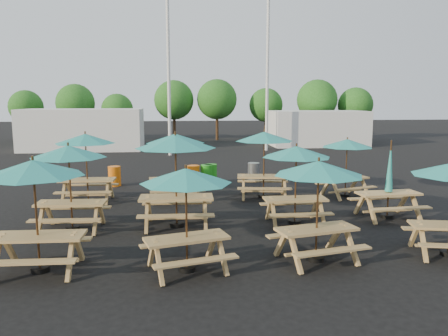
{
  "coord_description": "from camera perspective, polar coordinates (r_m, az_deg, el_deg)",
  "views": [
    {
      "loc": [
        -1.61,
        -13.16,
        3.4
      ],
      "look_at": [
        0.0,
        1.5,
        1.1
      ],
      "focal_mm": 35.0,
      "sensor_mm": 36.0,
      "label": 1
    }
  ],
  "objects": [
    {
      "name": "picnic_unit_5",
      "position": [
        14.8,
        -6.36,
        3.3
      ],
      "size": [
        2.12,
        2.12,
        2.3
      ],
      "rotation": [
        0.0,
        0.0,
        0.08
      ],
      "color": "#AD884D",
      "rests_on": "ground"
    },
    {
      "name": "picnic_unit_1",
      "position": [
        11.94,
        -19.63,
        1.37
      ],
      "size": [
        2.04,
        2.04,
        2.27
      ],
      "rotation": [
        0.0,
        0.0,
        -0.05
      ],
      "color": "#AD884D",
      "rests_on": "ground"
    },
    {
      "name": "tree_6",
      "position": [
        37.95,
        12.06,
        8.71
      ],
      "size": [
        3.38,
        3.38,
        5.13
      ],
      "color": "#382314",
      "rests_on": "ground"
    },
    {
      "name": "tree_3",
      "position": [
        37.88,
        -6.56,
        8.81
      ],
      "size": [
        3.36,
        3.36,
        5.09
      ],
      "color": "#382314",
      "rests_on": "ground"
    },
    {
      "name": "picnic_unit_6",
      "position": [
        9.26,
        12.23,
        -0.83
      ],
      "size": [
        2.23,
        2.23,
        2.18
      ],
      "rotation": [
        0.0,
        0.0,
        0.22
      ],
      "color": "#AD884D",
      "rests_on": "ground"
    },
    {
      "name": "picnic_unit_8",
      "position": [
        15.18,
        5.27,
        3.58
      ],
      "size": [
        2.28,
        2.28,
        2.34
      ],
      "rotation": [
        0.0,
        0.0,
        -0.15
      ],
      "color": "#AD884D",
      "rests_on": "ground"
    },
    {
      "name": "tree_5",
      "position": [
        38.64,
        5.49,
        8.19
      ],
      "size": [
        2.94,
        2.94,
        4.45
      ],
      "color": "#382314",
      "rests_on": "ground"
    },
    {
      "name": "picnic_unit_10",
      "position": [
        13.46,
        20.72,
        -2.27
      ],
      "size": [
        1.89,
        1.68,
        2.28
      ],
      "rotation": [
        0.0,
        0.0,
        0.07
      ],
      "color": "#AD884D",
      "rests_on": "ground"
    },
    {
      "name": "waste_bin_3",
      "position": [
        17.99,
        -1.72,
        -0.76
      ],
      "size": [
        0.49,
        0.49,
        0.79
      ],
      "primitive_type": "cylinder",
      "color": "#20951B",
      "rests_on": "ground"
    },
    {
      "name": "picnic_unit_0",
      "position": [
        9.21,
        -23.61,
        -0.87
      ],
      "size": [
        2.01,
        2.01,
        2.28
      ],
      "rotation": [
        0.0,
        0.0,
        -0.03
      ],
      "color": "#AD884D",
      "rests_on": "ground"
    },
    {
      "name": "picnic_unit_2",
      "position": [
        15.21,
        -17.63,
        3.14
      ],
      "size": [
        2.06,
        2.06,
        2.32
      ],
      "rotation": [
        0.0,
        0.0,
        -0.04
      ],
      "color": "#AD884D",
      "rests_on": "ground"
    },
    {
      "name": "waste_bin_1",
      "position": [
        17.7,
        -4.01,
        -0.93
      ],
      "size": [
        0.49,
        0.49,
        0.79
      ],
      "primitive_type": "cylinder",
      "color": "orange",
      "rests_on": "ground"
    },
    {
      "name": "event_tent_0",
      "position": [
        31.87,
        -17.88,
        4.84
      ],
      "size": [
        8.0,
        4.0,
        2.8
      ],
      "primitive_type": "cube",
      "color": "silver",
      "rests_on": "ground"
    },
    {
      "name": "mast_0",
      "position": [
        27.29,
        -7.28,
        14.26
      ],
      "size": [
        0.2,
        0.2,
        12.0
      ],
      "primitive_type": "cylinder",
      "color": "silver",
      "rests_on": "ground"
    },
    {
      "name": "tree_1",
      "position": [
        37.95,
        -18.83,
        8.02
      ],
      "size": [
        3.11,
        3.11,
        4.72
      ],
      "color": "#382314",
      "rests_on": "ground"
    },
    {
      "name": "mast_1",
      "position": [
        29.91,
        5.71,
        13.8
      ],
      "size": [
        0.2,
        0.2,
        12.0
      ],
      "primitive_type": "cylinder",
      "color": "silver",
      "rests_on": "ground"
    },
    {
      "name": "event_tent_1",
      "position": [
        33.93,
        12.02,
        5.12
      ],
      "size": [
        7.0,
        4.0,
        2.6
      ],
      "primitive_type": "cube",
      "color": "silver",
      "rests_on": "ground"
    },
    {
      "name": "tree_0",
      "position": [
        40.39,
        -24.45,
        7.27
      ],
      "size": [
        2.8,
        2.8,
        4.24
      ],
      "color": "#382314",
      "rests_on": "ground"
    },
    {
      "name": "waste_bin_4",
      "position": [
        18.42,
        3.89,
        -0.55
      ],
      "size": [
        0.49,
        0.49,
        0.79
      ],
      "primitive_type": "cylinder",
      "color": "gray",
      "rests_on": "ground"
    },
    {
      "name": "tree_2",
      "position": [
        37.13,
        -13.78,
        7.41
      ],
      "size": [
        2.59,
        2.59,
        3.93
      ],
      "color": "#382314",
      "rests_on": "ground"
    },
    {
      "name": "waste_bin_2",
      "position": [
        17.82,
        -2.28,
        -0.85
      ],
      "size": [
        0.49,
        0.49,
        0.79
      ],
      "primitive_type": "cylinder",
      "color": "#20951B",
      "rests_on": "ground"
    },
    {
      "name": "tree_7",
      "position": [
        39.17,
        16.79,
        7.89
      ],
      "size": [
        2.95,
        2.95,
        4.48
      ],
      "color": "#382314",
      "rests_on": "ground"
    },
    {
      "name": "tree_4",
      "position": [
        37.58,
        -0.92,
        8.95
      ],
      "size": [
        3.41,
        3.41,
        5.17
      ],
      "color": "#382314",
      "rests_on": "ground"
    },
    {
      "name": "picnic_unit_3",
      "position": [
        8.54,
        -4.99,
        -1.87
      ],
      "size": [
        2.23,
        2.23,
        2.11
      ],
      "rotation": [
        0.0,
        0.0,
        0.27
      ],
      "color": "#AD884D",
      "rests_on": "ground"
    },
    {
      "name": "waste_bin_0",
      "position": [
        17.96,
        -14.1,
        -1.04
      ],
      "size": [
        0.49,
        0.49,
        0.79
      ],
      "primitive_type": "cylinder",
      "color": "orange",
      "rests_on": "ground"
    },
    {
      "name": "picnic_unit_4",
      "position": [
        11.61,
        -6.36,
        2.67
      ],
      "size": [
        2.21,
        2.21,
        2.51
      ],
      "rotation": [
        0.0,
        0.0,
        -0.03
      ],
      "color": "#AD884D",
      "rests_on": "ground"
    },
    {
      "name": "ground",
      "position": [
        13.69,
        0.69,
        -5.52
      ],
      "size": [
        120.0,
        120.0,
        0.0
      ],
      "primitive_type": "plane",
      "color": "black",
      "rests_on": "ground"
    },
    {
      "name": "picnic_unit_7",
      "position": [
        12.01,
        9.42,
        1.48
      ],
      "size": [
        1.89,
        1.89,
        2.19
      ],
      "rotation": [
        0.0,
        0.0,
        0.0
      ],
      "color": "#AD884D",
      "rests_on": "ground"
    },
    {
      "name": "picnic_unit_11",
      "position": [
        15.9,
        15.78,
        2.68
      ],
      "size": [
        2.22,
        2.22,
        2.07
      ],
      "rotation": [
        0.0,
        0.0,
        0.3
      ],
      "color": "#AD884D",
      "rests_on": "ground"
    }
  ]
}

